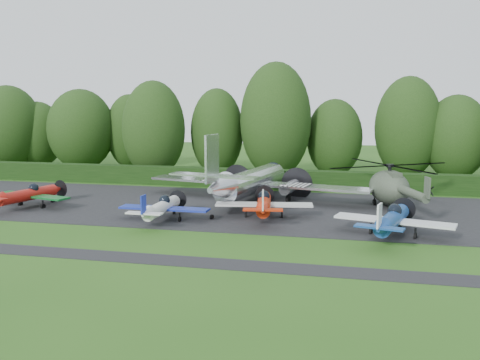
% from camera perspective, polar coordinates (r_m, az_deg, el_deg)
% --- Properties ---
extents(ground, '(160.00, 160.00, 0.00)m').
position_cam_1_polar(ground, '(38.08, -8.13, -5.66)').
color(ground, '#265317').
rests_on(ground, ground).
extents(apron, '(70.00, 18.00, 0.01)m').
position_cam_1_polar(apron, '(47.33, -3.84, -2.81)').
color(apron, black).
rests_on(apron, ground).
extents(taxiway_verge, '(70.00, 2.00, 0.00)m').
position_cam_1_polar(taxiway_verge, '(32.75, -11.89, -8.11)').
color(taxiway_verge, black).
rests_on(taxiway_verge, ground).
extents(hedgerow, '(90.00, 1.60, 2.00)m').
position_cam_1_polar(hedgerow, '(57.79, -0.74, -0.73)').
color(hedgerow, black).
rests_on(hedgerow, ground).
extents(transport_plane, '(21.54, 16.52, 6.90)m').
position_cam_1_polar(transport_plane, '(48.77, 1.20, -0.16)').
color(transport_plane, silver).
rests_on(transport_plane, ground).
extents(light_plane_red, '(7.44, 7.82, 2.86)m').
position_cam_1_polar(light_plane_red, '(49.77, -21.66, -1.44)').
color(light_plane_red, '#AA170F').
rests_on(light_plane_red, ground).
extents(light_plane_white, '(7.11, 7.47, 2.73)m').
position_cam_1_polar(light_plane_white, '(41.45, -8.32, -2.90)').
color(light_plane_white, silver).
rests_on(light_plane_white, ground).
extents(light_plane_orange, '(7.71, 8.10, 2.96)m').
position_cam_1_polar(light_plane_orange, '(42.09, 2.57, -2.51)').
color(light_plane_orange, red).
rests_on(light_plane_orange, ground).
extents(light_plane_blue, '(8.04, 8.45, 3.09)m').
position_cam_1_polar(light_plane_blue, '(37.64, 15.92, -4.06)').
color(light_plane_blue, navy).
rests_on(light_plane_blue, ground).
extents(helicopter, '(11.74, 13.74, 3.78)m').
position_cam_1_polar(helicopter, '(48.23, 15.63, -0.45)').
color(helicopter, '#384333').
rests_on(helicopter, ground).
extents(tree_0, '(7.75, 7.75, 12.15)m').
position_cam_1_polar(tree_0, '(67.06, 17.46, 5.37)').
color(tree_0, black).
rests_on(tree_0, ground).
extents(tree_1, '(7.58, 7.58, 11.66)m').
position_cam_1_polar(tree_1, '(65.51, -9.20, 5.37)').
color(tree_1, black).
rests_on(tree_1, ground).
extents(tree_3, '(8.88, 8.88, 10.80)m').
position_cam_1_polar(tree_3, '(75.05, -16.59, 5.18)').
color(tree_3, black).
rests_on(tree_3, ground).
extents(tree_4, '(6.76, 6.76, 9.47)m').
position_cam_1_polar(tree_4, '(66.43, 10.04, 4.44)').
color(tree_4, black).
rests_on(tree_4, ground).
extents(tree_6, '(8.41, 8.41, 13.78)m').
position_cam_1_polar(tree_6, '(63.76, 3.82, 6.33)').
color(tree_6, black).
rests_on(tree_6, ground).
extents(tree_7, '(6.52, 6.52, 10.77)m').
position_cam_1_polar(tree_7, '(66.44, -2.47, 5.12)').
color(tree_7, black).
rests_on(tree_7, ground).
extents(tree_8, '(6.99, 6.99, 9.14)m').
position_cam_1_polar(tree_8, '(80.52, -20.70, 4.59)').
color(tree_8, black).
rests_on(tree_8, ground).
extents(tree_9, '(6.37, 6.37, 10.12)m').
position_cam_1_polar(tree_9, '(74.89, -11.66, 5.09)').
color(tree_9, black).
rests_on(tree_9, ground).
extents(tree_10, '(7.39, 7.39, 9.97)m').
position_cam_1_polar(tree_10, '(67.41, 22.05, 4.23)').
color(tree_10, black).
rests_on(tree_10, ground).
extents(tree_11, '(8.93, 8.93, 11.35)m').
position_cam_1_polar(tree_11, '(80.43, -23.44, 5.23)').
color(tree_11, black).
rests_on(tree_11, ground).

